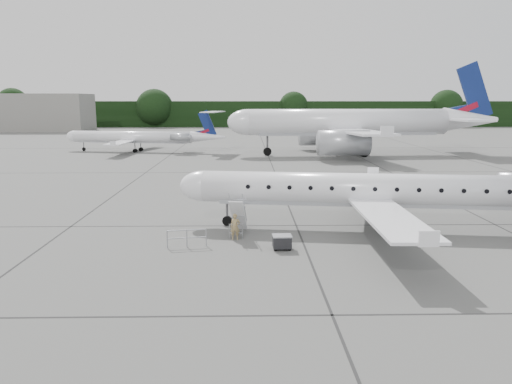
{
  "coord_description": "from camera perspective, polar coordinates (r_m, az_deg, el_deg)",
  "views": [
    {
      "loc": [
        -6.8,
        -28.91,
        8.25
      ],
      "look_at": [
        -6.16,
        3.39,
        2.3
      ],
      "focal_mm": 35.0,
      "sensor_mm": 36.0,
      "label": 1
    }
  ],
  "objects": [
    {
      "name": "passenger",
      "position": [
        29.93,
        -2.39,
        -3.99
      ],
      "size": [
        0.59,
        0.39,
        1.59
      ],
      "primitive_type": "imported",
      "rotation": [
        0.0,
        0.0,
        -0.02
      ],
      "color": "#937D50",
      "rests_on": "ground"
    },
    {
      "name": "bg_narrowbody",
      "position": [
        77.5,
        10.45,
        9.3
      ],
      "size": [
        40.28,
        30.08,
        13.9
      ],
      "primitive_type": null,
      "rotation": [
        0.0,
        0.0,
        0.06
      ],
      "color": "white",
      "rests_on": "ground"
    },
    {
      "name": "airstair",
      "position": [
        31.01,
        -2.05,
        -2.81
      ],
      "size": [
        1.12,
        2.21,
        2.3
      ],
      "primitive_type": null,
      "rotation": [
        0.0,
        0.0,
        -0.13
      ],
      "color": "white",
      "rests_on": "ground"
    },
    {
      "name": "treeline",
      "position": [
        159.11,
        1.33,
        8.9
      ],
      "size": [
        260.0,
        4.0,
        8.0
      ],
      "primitive_type": "cube",
      "color": "black",
      "rests_on": "ground"
    },
    {
      "name": "terminal_building",
      "position": [
        152.64,
        -25.88,
        8.18
      ],
      "size": [
        40.0,
        14.0,
        10.0
      ],
      "primitive_type": "cube",
      "color": "slate",
      "rests_on": "ground"
    },
    {
      "name": "ground",
      "position": [
        30.82,
        11.7,
        -5.31
      ],
      "size": [
        320.0,
        320.0,
        0.0
      ],
      "primitive_type": "plane",
      "color": "#61615E",
      "rests_on": "ground"
    },
    {
      "name": "safety_railing",
      "position": [
        28.75,
        -7.91,
        -5.3
      ],
      "size": [
        2.18,
        0.44,
        1.0
      ],
      "primitive_type": null,
      "rotation": [
        0.0,
        0.0,
        0.16
      ],
      "color": "#96989E",
      "rests_on": "ground"
    },
    {
      "name": "bg_regional_left",
      "position": [
        83.76,
        -14.01,
        6.76
      ],
      "size": [
        28.17,
        22.41,
        6.65
      ],
      "primitive_type": null,
      "rotation": [
        0.0,
        0.0,
        -0.18
      ],
      "color": "white",
      "rests_on": "ground"
    },
    {
      "name": "baggage_cart",
      "position": [
        28.1,
        2.99,
        -5.71
      ],
      "size": [
        1.05,
        0.87,
        0.88
      ],
      "primitive_type": null,
      "rotation": [
        0.0,
        0.0,
        0.04
      ],
      "color": "black",
      "rests_on": "ground"
    },
    {
      "name": "main_regional_jet",
      "position": [
        32.55,
        13.57,
        2.05
      ],
      "size": [
        31.09,
        24.22,
        7.33
      ],
      "primitive_type": null,
      "rotation": [
        0.0,
        0.0,
        -0.13
      ],
      "color": "white",
      "rests_on": "ground"
    }
  ]
}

